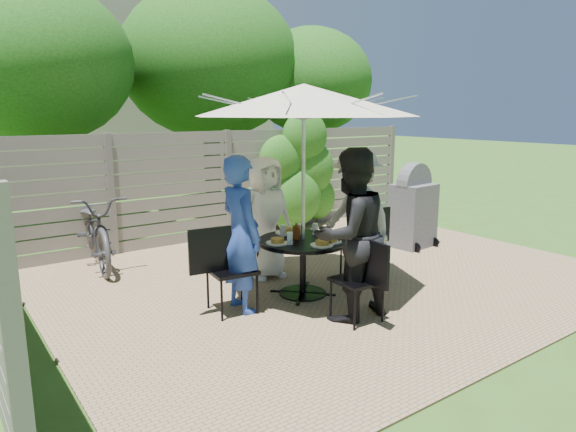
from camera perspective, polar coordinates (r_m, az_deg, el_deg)
backyard_envelope at (r=15.61m, az=-20.02°, el=12.56°), size 60.00×60.00×5.00m
patio_table at (r=6.07m, az=1.66°, el=-4.51°), size 1.08×1.08×0.69m
umbrella at (r=5.83m, az=1.77°, el=12.73°), size 2.59×2.59×2.46m
chair_back at (r=6.89m, az=-3.12°, el=-4.13°), size 0.51×0.74×1.00m
person_back at (r=6.66m, az=-2.54°, el=-0.21°), size 0.80×0.53×1.61m
chair_left at (r=5.64m, az=-6.39°, el=-7.86°), size 0.73×0.52×0.98m
person_left at (r=5.54m, az=-5.27°, el=-2.10°), size 0.42×0.64×1.72m
chair_front at (r=5.42m, az=7.75°, el=-8.90°), size 0.46×0.67×0.92m
person_front at (r=5.34m, az=6.96°, el=-2.15°), size 0.90×0.71×1.81m
chair_right at (r=6.72m, az=8.34°, el=-4.82°), size 0.69×0.47×0.93m
person_right at (r=6.49m, az=7.61°, el=-0.09°), size 0.66×1.13×1.73m
plate_back at (r=6.29m, az=-0.26°, el=-1.71°), size 0.26×0.26×0.06m
plate_left at (r=5.81m, az=-1.19°, el=-2.85°), size 0.26×0.26×0.06m
plate_front at (r=5.73m, az=3.80°, el=-3.08°), size 0.26×0.26×0.06m
plate_right at (r=6.22m, az=4.36°, el=-1.91°), size 0.26×0.26×0.06m
plate_extra at (r=5.89m, az=4.82°, el=-2.70°), size 0.24×0.24×0.06m
glass_back at (r=6.15m, az=-0.54°, el=-1.61°), size 0.07×0.07×0.14m
glass_left at (r=5.77m, az=0.21°, el=-2.49°), size 0.07×0.07×0.14m
glass_front at (r=5.86m, az=4.01°, el=-2.30°), size 0.07×0.07×0.14m
glass_right at (r=6.23m, az=3.04°, el=-1.44°), size 0.07×0.07×0.14m
syrup_jug at (r=6.00m, az=0.94°, el=-1.84°), size 0.09×0.09×0.16m
coffee_cup at (r=6.23m, az=1.23°, el=-1.52°), size 0.08×0.08×0.12m
bicycle at (r=7.71m, az=-20.62°, el=-1.43°), size 0.91×2.07×1.05m
bbq_grill at (r=8.43m, az=13.72°, el=0.72°), size 0.72×0.58×1.37m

